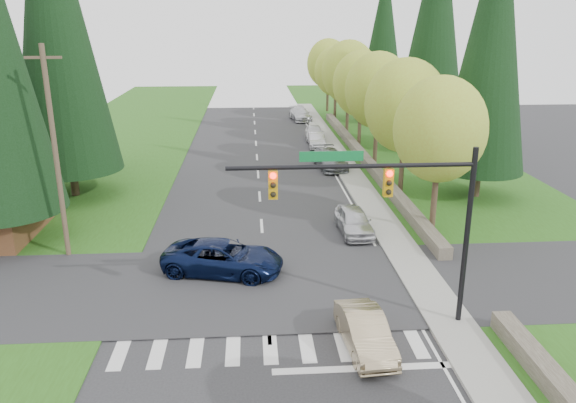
{
  "coord_description": "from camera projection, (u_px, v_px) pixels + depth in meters",
  "views": [
    {
      "loc": [
        -0.55,
        -13.9,
        10.97
      ],
      "look_at": [
        1.18,
        11.2,
        2.8
      ],
      "focal_mm": 35.0,
      "sensor_mm": 36.0,
      "label": 1
    }
  ],
  "objects": [
    {
      "name": "parked_car_e",
      "position": [
        300.0,
        114.0,
        63.9
      ],
      "size": [
        2.56,
        5.02,
        1.4
      ],
      "primitive_type": "imported",
      "rotation": [
        0.0,
        0.0,
        0.13
      ],
      "color": "silver",
      "rests_on": "ground"
    },
    {
      "name": "curb_east",
      "position": [
        349.0,
        189.0,
        37.86
      ],
      "size": [
        0.2,
        80.0,
        0.13
      ],
      "primitive_type": "cube",
      "color": "gray",
      "rests_on": "ground"
    },
    {
      "name": "parked_car_c",
      "position": [
        317.0,
        140.0,
        50.4
      ],
      "size": [
        1.56,
        3.99,
        1.3
      ],
      "primitive_type": "imported",
      "rotation": [
        0.0,
        0.0,
        -0.05
      ],
      "color": "#BCBBC1",
      "rests_on": "ground"
    },
    {
      "name": "conifer_w_e",
      "position": [
        54.0,
        30.0,
        39.08
      ],
      "size": [
        5.78,
        5.78,
        18.8
      ],
      "color": "#38281C",
      "rests_on": "ground"
    },
    {
      "name": "decid_tree_1",
      "position": [
        406.0,
        106.0,
        35.36
      ],
      "size": [
        5.2,
        5.2,
        8.8
      ],
      "color": "#38281C",
      "rests_on": "ground"
    },
    {
      "name": "decid_tree_3",
      "position": [
        361.0,
        84.0,
        48.67
      ],
      "size": [
        5.0,
        5.0,
        8.55
      ],
      "color": "#38281C",
      "rests_on": "ground"
    },
    {
      "name": "traffic_signal",
      "position": [
        392.0,
        199.0,
        19.63
      ],
      "size": [
        8.7,
        0.37,
        6.8
      ],
      "color": "black",
      "rests_on": "ground"
    },
    {
      "name": "decid_tree_2",
      "position": [
        378.0,
        90.0,
        41.94
      ],
      "size": [
        5.0,
        5.0,
        8.82
      ],
      "color": "#38281C",
      "rests_on": "ground"
    },
    {
      "name": "stone_wall_north",
      "position": [
        363.0,
        157.0,
        45.53
      ],
      "size": [
        0.7,
        40.0,
        0.7
      ],
      "primitive_type": "cube",
      "color": "#4C4438",
      "rests_on": "ground"
    },
    {
      "name": "utility_pole",
      "position": [
        55.0,
        153.0,
        25.79
      ],
      "size": [
        1.6,
        0.24,
        10.0
      ],
      "color": "#473828",
      "rests_on": "ground"
    },
    {
      "name": "sedan_champagne",
      "position": [
        365.0,
        332.0,
        19.47
      ],
      "size": [
        1.68,
        4.02,
        1.29
      ],
      "primitive_type": "imported",
      "rotation": [
        0.0,
        0.0,
        0.08
      ],
      "color": "tan",
      "rests_on": "ground"
    },
    {
      "name": "parked_car_d",
      "position": [
        314.0,
        132.0,
        53.69
      ],
      "size": [
        1.87,
        4.17,
        1.39
      ],
      "primitive_type": "imported",
      "rotation": [
        0.0,
        0.0,
        -0.06
      ],
      "color": "silver",
      "rests_on": "ground"
    },
    {
      "name": "parked_car_b",
      "position": [
        330.0,
        159.0,
        43.33
      ],
      "size": [
        2.52,
        5.1,
        1.43
      ],
      "primitive_type": "imported",
      "rotation": [
        0.0,
        0.0,
        0.11
      ],
      "color": "slate",
      "rests_on": "ground"
    },
    {
      "name": "conifer_e_b",
      "position": [
        435.0,
        22.0,
        46.52
      ],
      "size": [
        6.12,
        6.12,
        19.8
      ],
      "color": "#38281C",
      "rests_on": "ground"
    },
    {
      "name": "parked_car_a",
      "position": [
        354.0,
        221.0,
        30.06
      ],
      "size": [
        1.8,
        4.11,
        1.38
      ],
      "primitive_type": "imported",
      "rotation": [
        0.0,
        0.0,
        0.04
      ],
      "color": "silver",
      "rests_on": "ground"
    },
    {
      "name": "grass_east",
      "position": [
        460.0,
        196.0,
        36.43
      ],
      "size": [
        14.0,
        110.0,
        0.06
      ],
      "primitive_type": "cube",
      "color": "#285215",
      "rests_on": "ground"
    },
    {
      "name": "decid_tree_0",
      "position": [
        440.0,
        130.0,
        28.77
      ],
      "size": [
        4.8,
        4.8,
        8.37
      ],
      "color": "#38281C",
      "rests_on": "ground"
    },
    {
      "name": "conifer_e_a",
      "position": [
        492.0,
        40.0,
        33.48
      ],
      "size": [
        5.44,
        5.44,
        17.8
      ],
      "color": "#38281C",
      "rests_on": "ground"
    },
    {
      "name": "conifer_w_c",
      "position": [
        54.0,
        14.0,
        33.21
      ],
      "size": [
        6.46,
        6.46,
        20.8
      ],
      "color": "#38281C",
      "rests_on": "ground"
    },
    {
      "name": "decid_tree_5",
      "position": [
        336.0,
        71.0,
        61.99
      ],
      "size": [
        4.8,
        4.8,
        8.3
      ],
      "color": "#38281C",
      "rests_on": "ground"
    },
    {
      "name": "decid_tree_4",
      "position": [
        349.0,
        72.0,
        55.2
      ],
      "size": [
        5.4,
        5.4,
        9.18
      ],
      "color": "#38281C",
      "rests_on": "ground"
    },
    {
      "name": "conifer_e_c",
      "position": [
        383.0,
        36.0,
        60.2
      ],
      "size": [
        5.1,
        5.1,
        16.8
      ],
      "color": "#38281C",
      "rests_on": "ground"
    },
    {
      "name": "sidewalk_east",
      "position": [
        361.0,
        189.0,
        37.92
      ],
      "size": [
        1.8,
        80.0,
        0.13
      ],
      "primitive_type": "cube",
      "color": "gray",
      "rests_on": "ground"
    },
    {
      "name": "grass_west",
      "position": [
        50.0,
        205.0,
        34.73
      ],
      "size": [
        14.0,
        110.0,
        0.06
      ],
      "primitive_type": "cube",
      "color": "#285215",
      "rests_on": "ground"
    },
    {
      "name": "decid_tree_6",
      "position": [
        328.0,
        64.0,
        68.54
      ],
      "size": [
        5.2,
        5.2,
        8.86
      ],
      "color": "#38281C",
      "rests_on": "ground"
    },
    {
      "name": "suv_navy",
      "position": [
        223.0,
        258.0,
        25.28
      ],
      "size": [
        5.86,
        3.73,
        1.5
      ],
      "primitive_type": "imported",
      "rotation": [
        0.0,
        0.0,
        1.33
      ],
      "color": "#0A1334",
      "rests_on": "ground"
    },
    {
      "name": "cross_street",
      "position": [
        266.0,
        287.0,
        24.2
      ],
      "size": [
        120.0,
        8.0,
        0.1
      ],
      "primitive_type": "cube",
      "color": "#28282B",
      "rests_on": "ground"
    }
  ]
}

